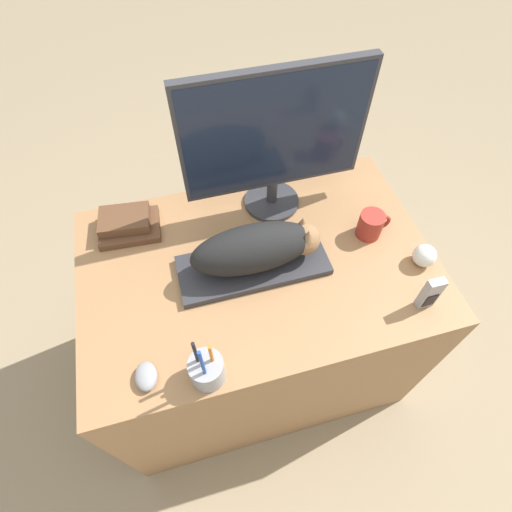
# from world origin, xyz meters

# --- Properties ---
(ground_plane) EXTENTS (12.00, 12.00, 0.00)m
(ground_plane) POSITION_xyz_m (0.00, 0.00, 0.00)
(ground_plane) COLOR #998466
(desk) EXTENTS (1.12, 0.74, 0.78)m
(desk) POSITION_xyz_m (0.00, 0.37, 0.39)
(desk) COLOR #9E7047
(desk) RESTS_ON ground_plane
(keyboard) EXTENTS (0.46, 0.18, 0.02)m
(keyboard) POSITION_xyz_m (-0.02, 0.36, 0.79)
(keyboard) COLOR #2D2D33
(keyboard) RESTS_ON desk
(cat) EXTENTS (0.40, 0.14, 0.15)m
(cat) POSITION_xyz_m (0.00, 0.36, 0.88)
(cat) COLOR black
(cat) RESTS_ON keyboard
(monitor) EXTENTS (0.58, 0.19, 0.50)m
(monitor) POSITION_xyz_m (0.12, 0.61, 1.06)
(monitor) COLOR #333338
(monitor) RESTS_ON desk
(computer_mouse) EXTENTS (0.06, 0.08, 0.03)m
(computer_mouse) POSITION_xyz_m (-0.38, 0.09, 0.79)
(computer_mouse) COLOR gray
(computer_mouse) RESTS_ON desk
(coffee_mug) EXTENTS (0.11, 0.08, 0.09)m
(coffee_mug) POSITION_xyz_m (0.39, 0.39, 0.82)
(coffee_mug) COLOR #9E2D23
(coffee_mug) RESTS_ON desk
(pen_cup) EXTENTS (0.09, 0.09, 0.21)m
(pen_cup) POSITION_xyz_m (-0.22, 0.06, 0.82)
(pen_cup) COLOR #939399
(pen_cup) RESTS_ON desk
(baseball) EXTENTS (0.07, 0.07, 0.07)m
(baseball) POSITION_xyz_m (0.50, 0.24, 0.81)
(baseball) COLOR silver
(baseball) RESTS_ON desk
(phone) EXTENTS (0.05, 0.03, 0.12)m
(phone) POSITION_xyz_m (0.43, 0.10, 0.84)
(phone) COLOR #99999E
(phone) RESTS_ON desk
(book_stack) EXTENTS (0.21, 0.16, 0.06)m
(book_stack) POSITION_xyz_m (-0.38, 0.62, 0.80)
(book_stack) COLOR brown
(book_stack) RESTS_ON desk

